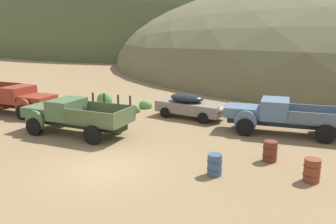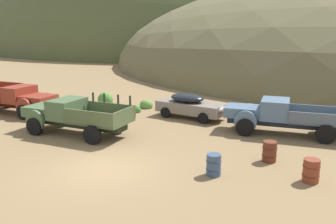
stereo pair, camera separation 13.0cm
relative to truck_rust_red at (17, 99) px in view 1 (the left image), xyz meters
name	(u,v)px [view 1 (the left image)]	position (x,y,z in m)	size (l,w,h in m)	color
ground_plane	(104,169)	(9.96, -7.02, -1.02)	(300.00, 300.00, 0.00)	olive
hill_far_left	(166,52)	(-10.60, 67.82, -1.02)	(99.13, 66.96, 52.99)	#4C5633
truck_rust_red	(17,99)	(0.00, 0.00, 0.00)	(6.45, 2.98, 1.91)	#42140D
truck_weathered_green	(69,115)	(5.87, -2.97, 0.00)	(6.37, 2.92, 2.16)	#232B1B
car_primer_gray	(192,106)	(11.46, 2.33, -0.20)	(4.91, 2.86, 1.57)	slate
truck_chalk_blue	(276,115)	(16.60, 0.37, -0.02)	(6.54, 2.56, 1.89)	#262D39
oil_drum_by_truck	(312,170)	(17.94, -5.80, -0.57)	(0.64, 0.64, 0.89)	brown
oil_drum_spare	(270,151)	(16.41, -4.10, -0.57)	(0.63, 0.63, 0.90)	#5B2819
oil_drum_foreground	(215,165)	(14.38, -6.28, -0.59)	(0.61, 0.61, 0.86)	#384C6B
bush_back_edge	(105,100)	(4.07, 4.62, -0.73)	(1.33, 1.39, 1.20)	#4C8438
bush_near_barrel	(146,105)	(7.50, 4.41, -0.81)	(1.10, 1.26, 0.79)	#5B8E42
bush_front_right	(135,110)	(7.38, 2.74, -0.85)	(0.75, 0.67, 0.64)	#4C8438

